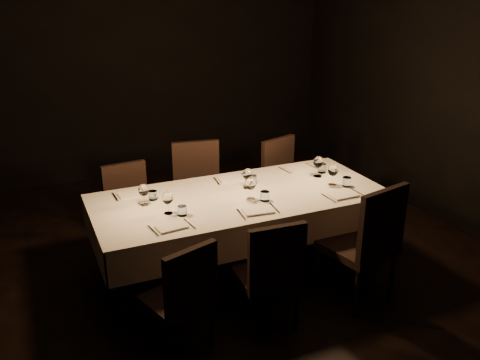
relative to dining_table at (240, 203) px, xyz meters
name	(u,v)px	position (x,y,z in m)	size (l,w,h in m)	color
room	(240,111)	(0.00, 0.00, 0.81)	(5.01, 6.01, 3.01)	black
dining_table	(240,203)	(0.00, 0.00, 0.00)	(2.52, 1.12, 0.76)	black
chair_near_left	(183,294)	(-0.79, -0.84, -0.20)	(0.52, 0.52, 0.87)	black
place_setting_near_left	(172,210)	(-0.67, -0.22, 0.15)	(0.34, 0.41, 0.18)	silver
chair_near_center	(271,270)	(-0.12, -0.83, -0.18)	(0.46, 0.46, 0.91)	black
place_setting_near_center	(256,195)	(0.05, -0.22, 0.15)	(0.35, 0.41, 0.19)	silver
chair_near_right	(367,240)	(0.73, -0.83, -0.12)	(0.60, 0.60, 1.04)	black
place_setting_near_right	(339,180)	(0.87, -0.22, 0.15)	(0.36, 0.42, 0.20)	silver
chair_far_left	(130,205)	(-0.81, 0.78, -0.19)	(0.47, 0.47, 0.89)	black
place_setting_far_left	(142,193)	(-0.80, 0.22, 0.15)	(0.33, 0.41, 0.18)	silver
chair_far_center	(198,187)	(-0.10, 0.83, -0.14)	(0.55, 0.55, 1.00)	black
place_setting_far_center	(243,177)	(0.13, 0.22, 0.15)	(0.34, 0.41, 0.18)	silver
chair_far_right	(285,178)	(0.86, 0.76, -0.16)	(0.57, 0.57, 0.95)	black
place_setting_far_right	(313,166)	(0.86, 0.22, 0.15)	(0.37, 0.42, 0.20)	silver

